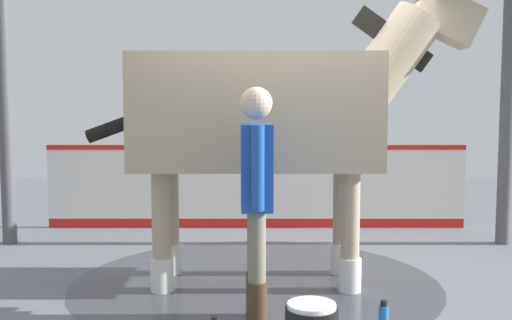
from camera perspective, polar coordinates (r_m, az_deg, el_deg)
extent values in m
cube|color=slate|center=(5.63, 2.87, -11.43)|extent=(16.00, 16.00, 0.02)
cylinder|color=#42444C|center=(5.59, -0.02, -11.43)|extent=(3.32, 3.32, 0.00)
cube|color=white|center=(7.90, 0.02, -2.72)|extent=(0.08, 5.45, 1.03)
cube|color=red|center=(7.84, 0.02, 1.22)|extent=(0.10, 5.45, 0.06)
cube|color=red|center=(7.97, 0.02, -5.96)|extent=(0.08, 5.45, 0.12)
cylinder|color=#4C4C51|center=(7.47, 22.62, 3.38)|extent=(0.16, 0.16, 2.83)
cylinder|color=#4C4C51|center=(7.47, -22.58, 3.38)|extent=(0.16, 0.16, 2.83)
cube|color=tan|center=(5.36, -0.02, 4.55)|extent=(1.00, 2.13, 0.99)
cylinder|color=tan|center=(5.78, 8.07, -5.60)|extent=(0.16, 0.16, 1.05)
cylinder|color=silver|center=(5.87, 8.02, -9.22)|extent=(0.20, 0.20, 0.29)
cylinder|color=tan|center=(5.26, 8.89, -6.70)|extent=(0.16, 0.16, 1.05)
cylinder|color=silver|center=(5.35, 8.84, -10.66)|extent=(0.20, 0.20, 0.29)
cylinder|color=tan|center=(5.79, -8.09, -5.60)|extent=(0.16, 0.16, 1.05)
cylinder|color=silver|center=(5.87, -8.05, -9.21)|extent=(0.20, 0.20, 0.29)
cylinder|color=tan|center=(5.26, -8.94, -6.70)|extent=(0.16, 0.16, 1.05)
cylinder|color=silver|center=(5.35, -8.88, -10.65)|extent=(0.20, 0.20, 0.29)
cylinder|color=tan|center=(5.50, 12.73, 9.56)|extent=(0.45, 0.85, 0.94)
cube|color=black|center=(5.52, 12.76, 11.09)|extent=(0.06, 0.72, 0.58)
cube|color=tan|center=(5.66, 17.47, 12.81)|extent=(0.28, 0.65, 0.56)
cylinder|color=black|center=(5.49, -12.31, 3.40)|extent=(0.12, 0.70, 0.35)
cylinder|color=#47331E|center=(4.44, 0.08, -13.56)|extent=(0.15, 0.15, 0.34)
cylinder|color=slate|center=(4.32, 0.08, -8.15)|extent=(0.13, 0.13, 0.52)
cylinder|color=#47331E|center=(4.66, -0.02, -12.66)|extent=(0.15, 0.15, 0.34)
cylinder|color=slate|center=(4.54, -0.02, -7.50)|extent=(0.13, 0.13, 0.52)
cube|color=#19479E|center=(4.34, 0.03, -0.57)|extent=(0.51, 0.24, 0.61)
cylinder|color=#19479E|center=(4.04, 0.17, -0.78)|extent=(0.09, 0.09, 0.58)
cylinder|color=#19479E|center=(4.64, -0.10, -0.01)|extent=(0.09, 0.09, 0.58)
sphere|color=beige|center=(4.32, 0.03, 5.39)|extent=(0.23, 0.23, 0.23)
cylinder|color=white|center=(3.91, 5.28, -13.54)|extent=(0.31, 0.31, 0.03)
cylinder|color=black|center=(4.11, -3.91, -14.79)|extent=(0.05, 0.05, 0.04)
cylinder|color=blue|center=(4.50, 11.97, -14.49)|extent=(0.07, 0.07, 0.19)
cylinder|color=black|center=(4.46, 12.00, -13.11)|extent=(0.05, 0.05, 0.04)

